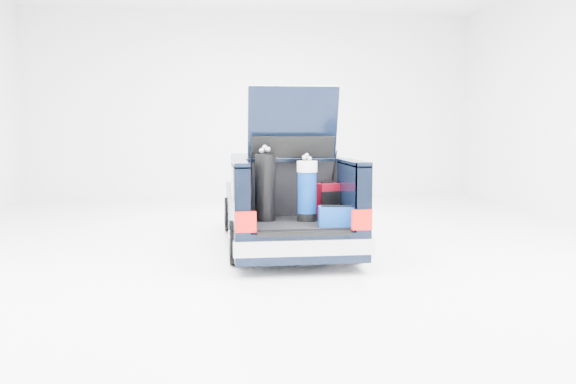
{
  "coord_description": "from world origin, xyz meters",
  "views": [
    {
      "loc": [
        -1.16,
        -9.65,
        1.88
      ],
      "look_at": [
        0.0,
        -0.5,
        0.91
      ],
      "focal_mm": 38.0,
      "sensor_mm": 36.0,
      "label": 1
    }
  ],
  "objects": [
    {
      "name": "blue_duffel",
      "position": [
        0.5,
        -1.84,
        0.72
      ],
      "size": [
        0.55,
        0.39,
        0.27
      ],
      "rotation": [
        0.0,
        0.0,
        -0.12
      ],
      "color": "navy",
      "rests_on": "car"
    },
    {
      "name": "car",
      "position": [
        -0.0,
        0.11,
        0.67
      ],
      "size": [
        1.87,
        4.65,
        2.47
      ],
      "color": "black",
      "rests_on": "ground"
    },
    {
      "name": "blue_golf_bag",
      "position": [
        0.15,
        -1.39,
        1.03
      ],
      "size": [
        0.33,
        0.33,
        0.94
      ],
      "rotation": [
        0.0,
        0.0,
        -0.19
      ],
      "color": "black",
      "rests_on": "car"
    },
    {
      "name": "ground",
      "position": [
        0.0,
        0.0,
        0.0
      ],
      "size": [
        14.0,
        14.0,
        0.0
      ],
      "primitive_type": "plane",
      "color": "white",
      "rests_on": "ground"
    },
    {
      "name": "red_suitcase",
      "position": [
        0.5,
        -1.09,
        0.84
      ],
      "size": [
        0.36,
        0.31,
        0.52
      ],
      "rotation": [
        0.0,
        0.0,
        0.38
      ],
      "color": "maroon",
      "rests_on": "car"
    },
    {
      "name": "black_golf_bag",
      "position": [
        -0.42,
        -1.29,
        1.07
      ],
      "size": [
        0.31,
        0.33,
        1.03
      ],
      "rotation": [
        0.0,
        0.0,
        0.08
      ],
      "color": "black",
      "rests_on": "car"
    }
  ]
}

